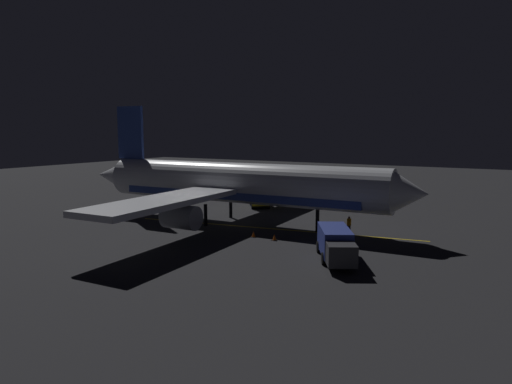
{
  "coord_description": "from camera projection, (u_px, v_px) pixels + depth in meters",
  "views": [
    {
      "loc": [
        39.64,
        25.14,
        9.66
      ],
      "look_at": [
        0.0,
        2.0,
        3.5
      ],
      "focal_mm": 31.99,
      "sensor_mm": 36.0,
      "label": 1
    }
  ],
  "objects": [
    {
      "name": "ground_crew_worker",
      "position": [
        349.0,
        225.0,
        42.76
      ],
      "size": [
        0.4,
        0.4,
        1.74
      ],
      "color": "black",
      "rests_on": "ground_plane"
    },
    {
      "name": "baggage_truck",
      "position": [
        336.0,
        244.0,
        34.04
      ],
      "size": [
        6.77,
        4.97,
        2.38
      ],
      "color": "navy",
      "rests_on": "ground_plane"
    },
    {
      "name": "ground_plane",
      "position": [
        240.0,
        225.0,
        47.79
      ],
      "size": [
        180.0,
        180.0,
        0.2
      ],
      "primitive_type": "cube",
      "color": "#27272A"
    },
    {
      "name": "traffic_cone_near_left",
      "position": [
        345.0,
        228.0,
        44.51
      ],
      "size": [
        0.5,
        0.5,
        0.55
      ],
      "color": "#EA590F",
      "rests_on": "ground_plane"
    },
    {
      "name": "catering_truck",
      "position": [
        259.0,
        197.0,
        58.9
      ],
      "size": [
        6.21,
        5.18,
        2.17
      ],
      "color": "gold",
      "rests_on": "ground_plane"
    },
    {
      "name": "traffic_cone_under_wing",
      "position": [
        274.0,
        238.0,
        40.49
      ],
      "size": [
        0.5,
        0.5,
        0.55
      ],
      "color": "#EA590F",
      "rests_on": "ground_plane"
    },
    {
      "name": "traffic_cone_near_right",
      "position": [
        254.0,
        234.0,
        41.75
      ],
      "size": [
        0.5,
        0.5,
        0.55
      ],
      "color": "#EA590F",
      "rests_on": "ground_plane"
    },
    {
      "name": "apron_guide_stripe",
      "position": [
        271.0,
        229.0,
        45.38
      ],
      "size": [
        5.04,
        29.35,
        0.01
      ],
      "primitive_type": "cube",
      "rotation": [
        0.0,
        0.0,
        0.16
      ],
      "color": "gold",
      "rests_on": "ground_plane"
    },
    {
      "name": "airliner",
      "position": [
        234.0,
        184.0,
        47.52
      ],
      "size": [
        37.43,
        38.75,
        12.5
      ],
      "color": "white",
      "rests_on": "ground_plane"
    }
  ]
}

